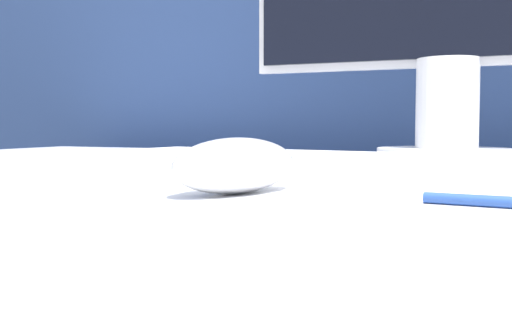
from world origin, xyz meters
TOP-DOWN VIEW (x-y plane):
  - partition_panel at (0.00, 0.67)m, footprint 5.00×0.03m
  - computer_mouse_near at (-0.04, -0.20)m, footprint 0.09×0.14m
  - keyboard at (-0.08, 0.01)m, footprint 0.43×0.19m

SIDE VIEW (x-z plane):
  - partition_panel at x=0.00m, z-range 0.00..1.41m
  - keyboard at x=-0.08m, z-range 0.73..0.75m
  - computer_mouse_near at x=-0.04m, z-range 0.73..0.77m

